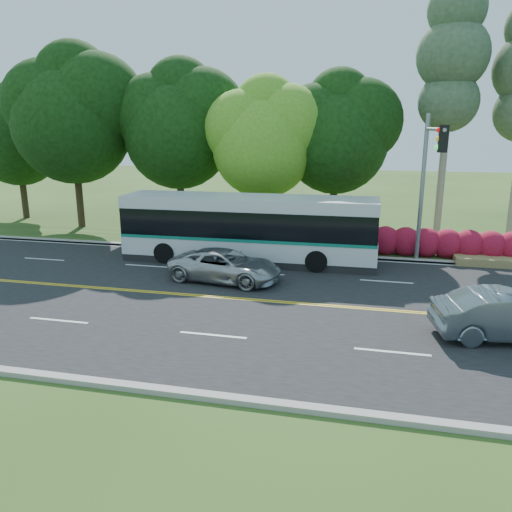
% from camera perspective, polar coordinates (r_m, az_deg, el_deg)
% --- Properties ---
extents(ground, '(120.00, 120.00, 0.00)m').
position_cam_1_polar(ground, '(19.06, -0.29, -5.08)').
color(ground, '#2A4316').
rests_on(ground, ground).
extents(road, '(60.00, 14.00, 0.02)m').
position_cam_1_polar(road, '(19.06, -0.29, -5.05)').
color(road, black).
rests_on(road, ground).
extents(curb_north, '(60.00, 0.30, 0.15)m').
position_cam_1_polar(curb_north, '(25.75, 3.33, 0.33)').
color(curb_north, '#9E978E').
rests_on(curb_north, ground).
extents(curb_south, '(60.00, 0.30, 0.15)m').
position_cam_1_polar(curb_south, '(12.79, -7.87, -15.32)').
color(curb_south, '#9E978E').
rests_on(curb_south, ground).
extents(grass_verge, '(60.00, 4.00, 0.10)m').
position_cam_1_polar(grass_verge, '(27.53, 3.97, 1.21)').
color(grass_verge, '#2A4316').
rests_on(grass_verge, ground).
extents(lane_markings, '(57.60, 13.82, 0.00)m').
position_cam_1_polar(lane_markings, '(19.07, -0.57, -5.00)').
color(lane_markings, gold).
rests_on(lane_markings, road).
extents(tree_row, '(44.70, 9.10, 13.84)m').
position_cam_1_polar(tree_row, '(31.01, -4.64, 15.15)').
color(tree_row, black).
rests_on(tree_row, ground).
extents(bougainvillea_hedge, '(9.50, 2.25, 1.50)m').
position_cam_1_polar(bougainvillea_hedge, '(26.43, 19.26, 1.33)').
color(bougainvillea_hedge, maroon).
rests_on(bougainvillea_hedge, ground).
extents(traffic_signal, '(0.42, 6.10, 7.00)m').
position_cam_1_polar(traffic_signal, '(23.07, 19.08, 9.48)').
color(traffic_signal, gray).
rests_on(traffic_signal, ground).
extents(transit_bus, '(12.18, 2.81, 3.18)m').
position_cam_1_polar(transit_bus, '(24.07, -0.87, 3.04)').
color(transit_bus, silver).
rests_on(transit_bus, road).
extents(sedan, '(4.81, 2.37, 1.52)m').
position_cam_1_polar(sedan, '(17.30, 27.09, -6.12)').
color(sedan, slate).
rests_on(sedan, road).
extents(suv, '(5.03, 2.86, 1.33)m').
position_cam_1_polar(suv, '(21.23, -3.51, -1.10)').
color(suv, '#B5B7BA').
rests_on(suv, road).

